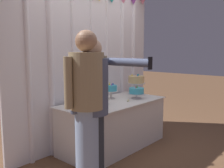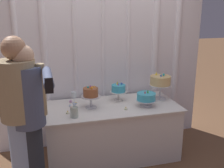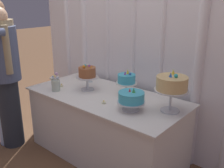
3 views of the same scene
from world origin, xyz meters
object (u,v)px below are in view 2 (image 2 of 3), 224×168
cake_table (111,131)px  cake_display_rightmost (160,81)px  cake_display_leftmost (91,94)px  tealight_near_left (126,109)px  cake_display_midright (146,97)px  guest_man_pink_jacket (20,115)px  guest_girl_blue_dress (29,118)px  flower_vase (74,111)px  tealight_far_left (68,113)px  cake_display_midleft (118,89)px  wine_glass (74,95)px

cake_table → cake_display_rightmost: 0.95m
cake_display_leftmost → tealight_near_left: bearing=-23.5°
cake_display_midright → tealight_near_left: (-0.29, -0.05, -0.11)m
guest_man_pink_jacket → cake_display_leftmost: bearing=34.5°
cake_display_leftmost → guest_girl_blue_dress: bearing=-142.2°
guest_man_pink_jacket → cake_table: bearing=27.3°
cake_display_leftmost → flower_vase: cake_display_leftmost is taller
cake_display_midright → tealight_near_left: size_ratio=5.82×
tealight_far_left → cake_display_midleft: bearing=22.2°
cake_table → cake_display_leftmost: bearing=180.0°
cake_display_midright → cake_display_rightmost: cake_display_rightmost is taller
cake_table → tealight_near_left: (0.14, -0.18, 0.37)m
guest_man_pink_jacket → wine_glass: bearing=51.1°
cake_display_leftmost → cake_display_midleft: bearing=22.7°
cake_table → tealight_far_left: tealight_far_left is taller
guest_man_pink_jacket → cake_display_rightmost: bearing=19.7°
cake_table → guest_girl_blue_dress: 1.28m
flower_vase → guest_girl_blue_dress: 0.60m
cake_display_rightmost → guest_man_pink_jacket: (-1.81, -0.65, -0.04)m
cake_display_midleft → guest_girl_blue_dress: guest_girl_blue_dress is taller
tealight_near_left → wine_glass: bearing=146.0°
tealight_far_left → cake_display_midright: bearing=-0.1°
tealight_near_left → cake_table: bearing=128.2°
tealight_far_left → tealight_near_left: bearing=-4.5°
flower_vase → tealight_far_left: bearing=115.5°
cake_display_leftmost → cake_display_midleft: size_ratio=1.10×
cake_display_leftmost → flower_vase: size_ratio=1.48×
cake_display_leftmost → cake_display_midleft: (0.42, 0.17, -0.03)m
cake_display_midleft → guest_girl_blue_dress: bearing=-147.1°
tealight_far_left → tealight_near_left: (0.72, -0.06, -0.00)m
flower_vase → guest_man_pink_jacket: bearing=-151.3°
guest_girl_blue_dress → guest_man_pink_jacket: bearing=170.7°
cake_display_rightmost → wine_glass: (-1.18, 0.14, -0.14)m
cake_display_midright → wine_glass: size_ratio=1.63×
cake_display_leftmost → wine_glass: 0.30m
cake_display_midleft → cake_display_rightmost: 0.59m
cake_display_midleft → tealight_far_left: bearing=-157.8°
flower_vase → tealight_far_left: flower_vase is taller
guest_girl_blue_dress → guest_man_pink_jacket: (-0.08, 0.01, 0.04)m
cake_table → tealight_near_left: size_ratio=38.94×
cake_table → cake_display_midright: size_ratio=6.69×
cake_display_leftmost → guest_man_pink_jacket: size_ratio=0.17×
wine_glass → tealight_far_left: size_ratio=3.91×
cake_table → tealight_far_left: 0.70m
cake_display_midleft → flower_vase: 0.80m
cake_display_leftmost → cake_display_rightmost: (0.99, 0.09, 0.07)m
cake_display_midright → flower_vase: bearing=-172.4°
wine_glass → tealight_near_left: size_ratio=3.58×
cake_display_rightmost → guest_girl_blue_dress: (-1.73, -0.66, -0.08)m
flower_vase → guest_man_pink_jacket: (-0.57, -0.31, 0.13)m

